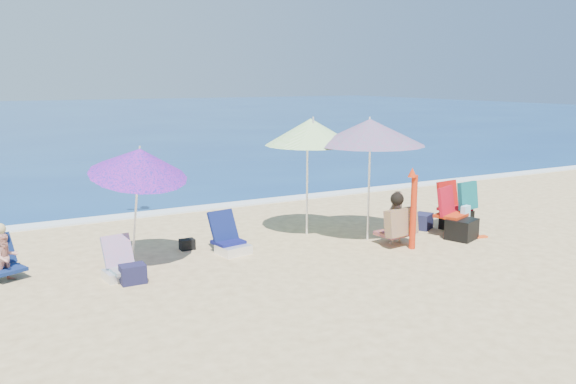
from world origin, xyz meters
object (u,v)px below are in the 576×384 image
camp_chair_left (458,224)px  person_center (397,219)px  chair_navy (230,242)px  umbrella_striped (311,132)px  furled_umbrella (413,205)px  camp_chair_right (457,212)px  person_left (5,256)px  umbrella_blue (139,162)px  chair_rainbow (121,268)px  umbrella_turquoise (370,132)px

camp_chair_left → person_center: size_ratio=0.96×
chair_navy → umbrella_striped: bearing=8.7°
chair_navy → furled_umbrella: bearing=-24.5°
umbrella_striped → chair_navy: umbrella_striped is taller
camp_chair_right → person_left: bearing=172.9°
furled_umbrella → camp_chair_left: bearing=6.0°
person_center → umbrella_blue: bearing=168.6°
chair_rainbow → camp_chair_left: camp_chair_left is taller
chair_rainbow → camp_chair_right: size_ratio=0.65×
umbrella_blue → furled_umbrella: (4.62, -1.24, -0.93)m
camp_chair_left → person_left: 8.08m
umbrella_striped → umbrella_turquoise: bearing=-43.4°
furled_umbrella → chair_rainbow: bearing=169.9°
furled_umbrella → chair_rainbow: size_ratio=2.26×
furled_umbrella → camp_chair_right: 1.92m
furled_umbrella → umbrella_blue: bearing=164.9°
umbrella_striped → person_left: umbrella_striped is taller
umbrella_blue → chair_navy: (1.59, 0.14, -1.57)m
chair_navy → chair_rainbow: (-2.04, -0.48, -0.02)m
umbrella_turquoise → camp_chair_left: (1.64, -0.75, -1.80)m
person_center → chair_rainbow: bearing=173.5°
umbrella_blue → furled_umbrella: size_ratio=1.42×
umbrella_turquoise → furled_umbrella: bearing=-67.6°
chair_navy → person_left: bearing=175.2°
furled_umbrella → person_left: (-6.65, 1.69, -0.45)m
chair_navy → person_center: person_center is taller
camp_chair_left → camp_chair_right: bearing=47.6°
person_center → umbrella_turquoise: bearing=117.2°
camp_chair_left → person_center: 1.38m
umbrella_blue → camp_chair_right: 6.54m
chair_navy → camp_chair_left: bearing=-16.2°
person_left → umbrella_turquoise: bearing=-7.3°
umbrella_blue → camp_chair_left: umbrella_blue is taller
chair_rainbow → umbrella_turquoise: bearing=-0.2°
umbrella_turquoise → camp_chair_left: 2.55m
furled_umbrella → camp_chair_left: 1.39m
chair_rainbow → person_left: (-1.58, 0.79, 0.21)m
camp_chair_right → person_left: camp_chair_right is taller
umbrella_blue → chair_navy: umbrella_blue is taller
camp_chair_right → person_center: size_ratio=1.01×
umbrella_striped → person_left: bearing=179.7°
furled_umbrella → person_center: 0.48m
chair_rainbow → camp_chair_left: (6.35, -0.77, 0.12)m
umbrella_striped → chair_rainbow: size_ratio=3.53×
umbrella_striped → chair_rainbow: bearing=-168.9°
umbrella_striped → furled_umbrella: bearing=-54.4°
chair_rainbow → person_left: size_ratio=0.80×
chair_navy → camp_chair_right: camp_chair_right is taller
person_center → camp_chair_left: bearing=-8.2°
umbrella_turquoise → camp_chair_left: umbrella_turquoise is taller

